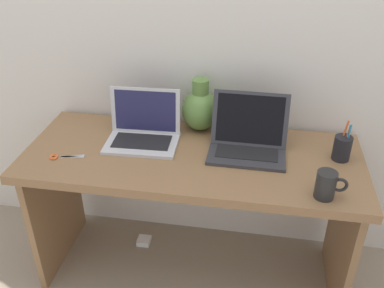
# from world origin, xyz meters

# --- Properties ---
(ground_plane) EXTENTS (6.00, 6.00, 0.00)m
(ground_plane) POSITION_xyz_m (0.00, 0.00, 0.00)
(ground_plane) COLOR gray
(back_wall) EXTENTS (4.40, 0.04, 2.40)m
(back_wall) POSITION_xyz_m (0.00, 0.33, 1.20)
(back_wall) COLOR silver
(back_wall) RESTS_ON ground
(desk) EXTENTS (1.46, 0.59, 0.70)m
(desk) POSITION_xyz_m (0.00, 0.00, 0.55)
(desk) COLOR olive
(desk) RESTS_ON ground
(laptop_left) EXTENTS (0.33, 0.24, 0.23)m
(laptop_left) POSITION_xyz_m (-0.24, 0.09, 0.76)
(laptop_left) COLOR silver
(laptop_left) RESTS_ON desk
(laptop_right) EXTENTS (0.33, 0.25, 0.24)m
(laptop_right) POSITION_xyz_m (0.23, 0.08, 0.77)
(laptop_right) COLOR #333338
(laptop_right) RESTS_ON desk
(green_vase) EXTENTS (0.17, 0.17, 0.25)m
(green_vase) POSITION_xyz_m (0.00, 0.23, 0.81)
(green_vase) COLOR #5B843D
(green_vase) RESTS_ON desk
(coffee_mug) EXTENTS (0.12, 0.08, 0.11)m
(coffee_mug) POSITION_xyz_m (0.54, -0.21, 0.76)
(coffee_mug) COLOR black
(coffee_mug) RESTS_ON desk
(pen_cup) EXTENTS (0.07, 0.07, 0.18)m
(pen_cup) POSITION_xyz_m (0.63, 0.07, 0.76)
(pen_cup) COLOR black
(pen_cup) RESTS_ON desk
(scissors) EXTENTS (0.15, 0.06, 0.01)m
(scissors) POSITION_xyz_m (-0.55, -0.12, 0.70)
(scissors) COLOR #B7B7BC
(scissors) RESTS_ON desk
(power_brick) EXTENTS (0.07, 0.07, 0.03)m
(power_brick) POSITION_xyz_m (-0.29, 0.14, 0.01)
(power_brick) COLOR white
(power_brick) RESTS_ON ground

